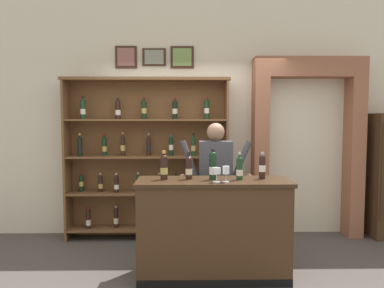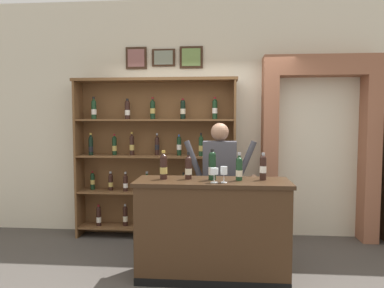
{
  "view_description": "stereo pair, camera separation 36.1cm",
  "coord_description": "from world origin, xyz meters",
  "px_view_note": "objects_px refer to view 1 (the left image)",
  "views": [
    {
      "loc": [
        -0.09,
        -3.64,
        1.68
      ],
      "look_at": [
        -0.04,
        0.1,
        1.41
      ],
      "focal_mm": 32.85,
      "sensor_mm": 36.0,
      "label": 1
    },
    {
      "loc": [
        0.27,
        -3.63,
        1.68
      ],
      "look_at": [
        -0.04,
        0.1,
        1.41
      ],
      "focal_mm": 32.85,
      "sensor_mm": 36.0,
      "label": 2
    }
  ],
  "objects_px": {
    "tasting_counter": "(213,229)",
    "wine_glass_spare": "(216,172)",
    "tasting_bottle_grappa": "(262,166)",
    "tasting_bottle_super_tuscan": "(240,168)",
    "wine_glass_right": "(226,171)",
    "tasting_bottle_rosso": "(213,165)",
    "tasting_bottle_vin_santo": "(164,167)",
    "wine_shelf": "(147,154)",
    "tasting_bottle_riserva": "(189,167)",
    "shopkeeper": "(216,174)"
  },
  "relations": [
    {
      "from": "tasting_bottle_riserva",
      "to": "wine_glass_spare",
      "type": "height_order",
      "value": "tasting_bottle_riserva"
    },
    {
      "from": "tasting_bottle_rosso",
      "to": "tasting_bottle_vin_santo",
      "type": "bearing_deg",
      "value": 179.59
    },
    {
      "from": "tasting_counter",
      "to": "shopkeeper",
      "type": "bearing_deg",
      "value": 83.12
    },
    {
      "from": "wine_shelf",
      "to": "tasting_bottle_riserva",
      "type": "relative_size",
      "value": 7.91
    },
    {
      "from": "shopkeeper",
      "to": "wine_shelf",
      "type": "bearing_deg",
      "value": 143.6
    },
    {
      "from": "shopkeeper",
      "to": "tasting_bottle_rosso",
      "type": "relative_size",
      "value": 5.03
    },
    {
      "from": "shopkeeper",
      "to": "tasting_bottle_vin_santo",
      "type": "height_order",
      "value": "shopkeeper"
    },
    {
      "from": "tasting_bottle_super_tuscan",
      "to": "wine_glass_right",
      "type": "relative_size",
      "value": 1.77
    },
    {
      "from": "wine_shelf",
      "to": "wine_glass_spare",
      "type": "xyz_separation_m",
      "value": [
        0.85,
        -1.41,
        -0.04
      ]
    },
    {
      "from": "tasting_bottle_riserva",
      "to": "tasting_bottle_vin_santo",
      "type": "bearing_deg",
      "value": -174.65
    },
    {
      "from": "tasting_counter",
      "to": "tasting_bottle_super_tuscan",
      "type": "relative_size",
      "value": 5.54
    },
    {
      "from": "shopkeeper",
      "to": "wine_glass_spare",
      "type": "distance_m",
      "value": 0.76
    },
    {
      "from": "tasting_counter",
      "to": "wine_glass_spare",
      "type": "xyz_separation_m",
      "value": [
        0.02,
        -0.15,
        0.63
      ]
    },
    {
      "from": "tasting_counter",
      "to": "tasting_bottle_vin_santo",
      "type": "xyz_separation_m",
      "value": [
        -0.52,
        0.03,
        0.66
      ]
    },
    {
      "from": "wine_shelf",
      "to": "wine_glass_right",
      "type": "bearing_deg",
      "value": -55.93
    },
    {
      "from": "tasting_bottle_vin_santo",
      "to": "tasting_bottle_grappa",
      "type": "bearing_deg",
      "value": 2.2
    },
    {
      "from": "wine_shelf",
      "to": "tasting_counter",
      "type": "relative_size",
      "value": 1.42
    },
    {
      "from": "tasting_bottle_rosso",
      "to": "tasting_bottle_grappa",
      "type": "xyz_separation_m",
      "value": [
        0.53,
        0.04,
        -0.01
      ]
    },
    {
      "from": "tasting_bottle_riserva",
      "to": "tasting_bottle_grappa",
      "type": "bearing_deg",
      "value": 1.14
    },
    {
      "from": "shopkeeper",
      "to": "tasting_bottle_grappa",
      "type": "bearing_deg",
      "value": -49.66
    },
    {
      "from": "tasting_bottle_super_tuscan",
      "to": "tasting_bottle_rosso",
      "type": "bearing_deg",
      "value": 177.94
    },
    {
      "from": "tasting_bottle_vin_santo",
      "to": "shopkeeper",
      "type": "bearing_deg",
      "value": 44.27
    },
    {
      "from": "tasting_bottle_rosso",
      "to": "wine_glass_right",
      "type": "bearing_deg",
      "value": -52.36
    },
    {
      "from": "wine_glass_spare",
      "to": "shopkeeper",
      "type": "bearing_deg",
      "value": 86.0
    },
    {
      "from": "tasting_bottle_grappa",
      "to": "tasting_bottle_vin_santo",
      "type": "bearing_deg",
      "value": -177.8
    },
    {
      "from": "tasting_bottle_vin_santo",
      "to": "wine_shelf",
      "type": "bearing_deg",
      "value": 104.12
    },
    {
      "from": "tasting_bottle_rosso",
      "to": "wine_glass_spare",
      "type": "bearing_deg",
      "value": -82.04
    },
    {
      "from": "tasting_bottle_vin_santo",
      "to": "wine_glass_right",
      "type": "height_order",
      "value": "tasting_bottle_vin_santo"
    },
    {
      "from": "tasting_bottle_grappa",
      "to": "wine_glass_right",
      "type": "xyz_separation_m",
      "value": [
        -0.41,
        -0.2,
        -0.03
      ]
    },
    {
      "from": "tasting_bottle_super_tuscan",
      "to": "tasting_bottle_grappa",
      "type": "bearing_deg",
      "value": 12.11
    },
    {
      "from": "tasting_bottle_grappa",
      "to": "wine_glass_right",
      "type": "height_order",
      "value": "tasting_bottle_grappa"
    },
    {
      "from": "tasting_bottle_riserva",
      "to": "wine_glass_spare",
      "type": "relative_size",
      "value": 1.93
    },
    {
      "from": "tasting_bottle_super_tuscan",
      "to": "wine_glass_spare",
      "type": "distance_m",
      "value": 0.3
    },
    {
      "from": "tasting_counter",
      "to": "tasting_bottle_grappa",
      "type": "xyz_separation_m",
      "value": [
        0.53,
        0.07,
        0.66
      ]
    },
    {
      "from": "tasting_bottle_riserva",
      "to": "wine_glass_spare",
      "type": "xyz_separation_m",
      "value": [
        0.28,
        -0.2,
        -0.02
      ]
    },
    {
      "from": "tasting_bottle_grappa",
      "to": "tasting_bottle_riserva",
      "type": "bearing_deg",
      "value": -178.86
    },
    {
      "from": "tasting_counter",
      "to": "tasting_bottle_vin_santo",
      "type": "relative_size",
      "value": 5.28
    },
    {
      "from": "wine_shelf",
      "to": "tasting_bottle_rosso",
      "type": "relative_size",
      "value": 7.03
    },
    {
      "from": "shopkeeper",
      "to": "wine_glass_right",
      "type": "distance_m",
      "value": 0.75
    },
    {
      "from": "wine_glass_spare",
      "to": "wine_shelf",
      "type": "bearing_deg",
      "value": 121.06
    },
    {
      "from": "wine_shelf",
      "to": "tasting_bottle_vin_santo",
      "type": "bearing_deg",
      "value": -75.88
    },
    {
      "from": "tasting_bottle_grappa",
      "to": "tasting_bottle_super_tuscan",
      "type": "bearing_deg",
      "value": -167.89
    },
    {
      "from": "wine_shelf",
      "to": "tasting_bottle_riserva",
      "type": "distance_m",
      "value": 1.35
    },
    {
      "from": "tasting_bottle_super_tuscan",
      "to": "tasting_bottle_vin_santo",
      "type": "bearing_deg",
      "value": 179.01
    },
    {
      "from": "wine_glass_spare",
      "to": "tasting_bottle_vin_santo",
      "type": "bearing_deg",
      "value": 162.37
    },
    {
      "from": "tasting_bottle_vin_santo",
      "to": "tasting_bottle_grappa",
      "type": "height_order",
      "value": "tasting_bottle_vin_santo"
    },
    {
      "from": "tasting_counter",
      "to": "wine_glass_spare",
      "type": "height_order",
      "value": "wine_glass_spare"
    },
    {
      "from": "tasting_counter",
      "to": "tasting_bottle_vin_santo",
      "type": "height_order",
      "value": "tasting_bottle_vin_santo"
    },
    {
      "from": "tasting_counter",
      "to": "wine_glass_right",
      "type": "height_order",
      "value": "wine_glass_right"
    },
    {
      "from": "tasting_bottle_super_tuscan",
      "to": "wine_glass_spare",
      "type": "xyz_separation_m",
      "value": [
        -0.26,
        -0.16,
        -0.02
      ]
    }
  ]
}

